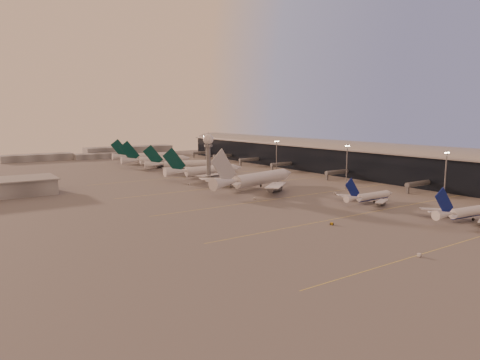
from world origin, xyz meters
TOP-DOWN VIEW (x-y plane):
  - ground at (0.00, 0.00)m, footprint 700.00×700.00m
  - taxiway_markings at (30.00, 56.00)m, footprint 180.00×185.25m
  - terminal at (107.88, 110.09)m, footprint 57.00×362.00m
  - radar_tower at (5.00, 120.00)m, footprint 6.40×6.40m
  - mast_a at (58.00, 0.00)m, footprint 3.60×0.56m
  - mast_b at (55.00, 55.00)m, footprint 3.60×0.56m
  - mast_c at (50.00, 110.00)m, footprint 3.60×0.56m
  - mast_d at (48.00, 200.00)m, footprint 3.60×0.56m
  - distant_horizon at (2.62, 325.14)m, footprint 165.00×37.50m
  - narrowbody_near at (38.52, -20.99)m, footprint 37.06×29.44m
  - narrowbody_mid at (35.42, 22.61)m, footprint 33.40×26.69m
  - widebody_white at (14.53, 83.60)m, footprint 67.58×53.46m
  - greentail_a at (12.40, 137.31)m, footprint 57.86×46.75m
  - greentail_b at (16.99, 181.80)m, footprint 52.33×41.62m
  - greentail_c at (13.66, 218.51)m, footprint 58.72×47.24m
  - greentail_d at (17.90, 255.14)m, footprint 57.58×46.26m
  - gsv_truck_a at (-14.61, -35.98)m, footprint 5.11×2.14m
  - gsv_tug_mid at (-8.98, 4.01)m, footprint 3.47×3.47m
  - gsv_truck_b at (39.14, 47.85)m, footprint 6.62×4.18m
  - gsv_truck_c at (-3.71, 60.45)m, footprint 4.55×4.73m
  - gsv_catering_b at (72.68, 69.24)m, footprint 5.07×2.64m
  - gsv_tug_far at (19.56, 102.37)m, footprint 3.11×3.67m
  - gsv_truck_d at (-10.18, 117.73)m, footprint 3.69×5.27m
  - gsv_tug_hangar at (47.58, 161.96)m, footprint 3.03×1.84m

SIDE VIEW (x-z plane):
  - ground at x=0.00m, z-range 0.00..0.00m
  - taxiway_markings at x=30.00m, z-range 0.00..0.02m
  - gsv_tug_hangar at x=47.58m, z-range 0.01..0.87m
  - gsv_tug_mid at x=-8.98m, z-range 0.01..0.89m
  - gsv_tug_far at x=19.56m, z-range 0.01..0.91m
  - gsv_truck_c at x=-3.71m, z-range 0.02..1.97m
  - gsv_truck_d at x=-10.18m, z-range 0.02..2.03m
  - gsv_truck_a at x=-14.61m, z-range 0.02..2.04m
  - gsv_truck_b at x=39.14m, z-range 0.03..2.54m
  - gsv_catering_b at x=72.68m, z-range 0.00..4.04m
  - narrowbody_mid at x=35.42m, z-range -3.89..9.17m
  - narrowbody_near at x=38.52m, z-range -4.31..10.18m
  - greentail_b at x=16.99m, z-range -6.34..13.28m
  - greentail_d at x=17.90m, z-range -6.78..14.18m
  - greentail_a at x=12.40m, z-range -6.80..14.22m
  - greentail_c at x=13.66m, z-range -6.90..14.44m
  - distant_horizon at x=2.62m, z-range -0.61..8.39m
  - widebody_white at x=14.53m, z-range -7.94..16.36m
  - terminal at x=107.88m, z-range -1.00..22.04m
  - mast_a at x=58.00m, z-range 1.24..26.24m
  - mast_b at x=55.00m, z-range 1.24..26.24m
  - mast_c at x=50.00m, z-range 1.24..26.24m
  - mast_d at x=48.00m, z-range 1.24..26.24m
  - radar_tower at x=5.00m, z-range 5.40..36.50m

